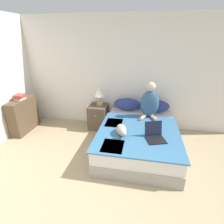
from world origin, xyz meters
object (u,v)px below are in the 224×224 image
Objects in this scene: cat_tabby at (122,130)px; laptop_open at (155,136)px; person_sitting at (150,102)px; bookshelf at (24,115)px; pillow_near at (127,104)px; bed at (138,138)px; book_stack_top at (20,97)px; pillow_far at (155,106)px; table_lamp at (100,92)px; nightstand at (98,117)px.

cat_tabby is 1.23× the size of laptop_open.
laptop_open is (0.57, -0.02, -0.03)m from cat_tabby.
person_sitting is 2.91m from bookshelf.
bookshelf is (-2.36, -0.57, -0.24)m from pillow_near.
book_stack_top is at bearing 174.36° from bed.
person_sitting is 2.88m from book_stack_top.
person_sitting is (-0.15, -0.28, 0.18)m from pillow_far.
person_sitting is 0.96m from laptop_open.
table_lamp reaches higher than bed.
nightstand is (-1.01, 0.73, 0.05)m from bed.
person_sitting is at bearing -8.81° from nightstand.
nightstand is 0.73× the size of bookshelf.
book_stack_top is (-1.68, -0.47, 0.55)m from nightstand.
table_lamp is (0.04, 0.05, 0.60)m from nightstand.
person_sitting is at bearing 77.78° from laptop_open.
cat_tabby is 2.47m from bookshelf.
pillow_far is at bearing 62.26° from person_sitting.
bed is 4.12× the size of table_lamp.
table_lamp is at bearing -166.38° from cat_tabby.
laptop_open is 3.05m from book_stack_top.
cat_tabby is 0.62× the size of bookshelf.
laptop_open reaches higher than nightstand.
bed is at bearing -5.64° from book_stack_top.
bookshelf is at bearing -169.30° from pillow_far.
pillow_near is 2.62× the size of book_stack_top.
pillow_far reaches higher than bed.
bookshelf is (-2.86, -0.29, -0.41)m from person_sitting.
pillow_near is at bearing 151.03° from person_sitting.
cat_tabby is (0.03, -1.17, -0.05)m from pillow_near.
table_lamp is 1.80m from book_stack_top.
pillow_near is at bearing 180.00° from pillow_far.
nightstand is at bearing -172.20° from pillow_near.
pillow_near is 1.33× the size of table_lamp.
laptop_open is at bearing -83.53° from person_sitting.
table_lamp reaches higher than book_stack_top.
bed is at bearing -107.94° from person_sitting.
book_stack_top reaches higher than nightstand.
cat_tabby reaches higher than bed.
pillow_near reaches higher than cat_tabby.
bookshelf is at bearing -54.44° from book_stack_top.
pillow_near is 0.65m from pillow_far.
pillow_far is 3.07m from book_stack_top.
bookshelf is at bearing -166.47° from pillow_near.
bookshelf reaches higher than laptop_open.
laptop_open is (0.28, -0.36, 0.30)m from bed.
cat_tabby is 1.04× the size of table_lamp.
cat_tabby is at bearing -130.61° from bed.
nightstand is 0.61m from table_lamp.
pillow_near is 0.77m from nightstand.
pillow_near is at bearing 13.53° from bookshelf.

